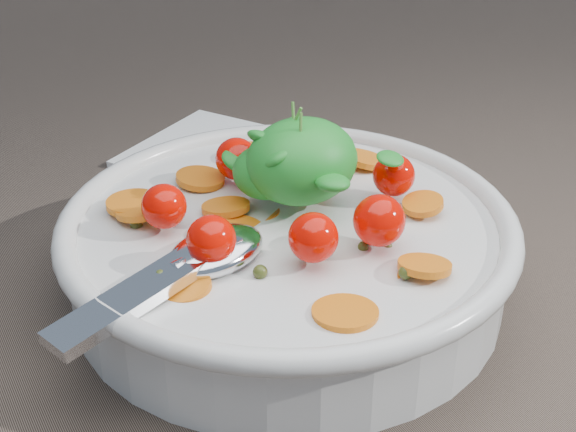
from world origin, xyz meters
TOP-DOWN VIEW (x-y plane):
  - ground at (0.00, 0.00)m, footprint 6.00×6.00m
  - bowl at (0.02, -0.02)m, footprint 0.34×0.31m
  - napkin at (0.07, 0.22)m, footprint 0.19×0.19m

SIDE VIEW (x-z plane):
  - ground at x=0.00m, z-range 0.00..0.00m
  - napkin at x=0.07m, z-range 0.00..0.01m
  - bowl at x=0.02m, z-range -0.03..0.10m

